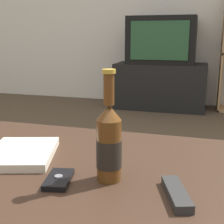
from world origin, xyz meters
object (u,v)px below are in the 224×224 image
Objects in this scene: remote_control at (176,193)px; table_book at (22,153)px; television at (162,40)px; tv_stand at (160,86)px; cell_phone at (59,179)px; beer_bottle at (109,143)px.

table_book reaches higher than remote_control.
tv_stand is at bearing 90.00° from television.
remote_control is at bearing -10.48° from cell_phone.
tv_stand is 2.71m from beer_bottle.
cell_phone is (0.10, -2.73, 0.19)m from tv_stand.
table_book is (-0.07, -2.61, -0.29)m from television.
remote_control is (0.17, -0.04, -0.09)m from beer_bottle.
tv_stand is at bearing 80.93° from cell_phone.
television is at bearing 94.69° from beer_bottle.
remote_control reaches higher than cell_phone.
tv_stand is 2.74m from cell_phone.
cell_phone is at bearing -87.83° from tv_stand.
tv_stand is 3.49× the size of table_book.
beer_bottle reaches higher than remote_control.
table_book is at bearing 134.76° from cell_phone.
remote_control is (0.39, -2.73, 0.19)m from tv_stand.
television is 2.63m from table_book.
beer_bottle is at bearing 146.64° from remote_control.
television is 6.01× the size of cell_phone.
beer_bottle is (0.22, -2.68, -0.21)m from television.
television is 2.77m from remote_control.
table_book is at bearing -91.63° from television.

